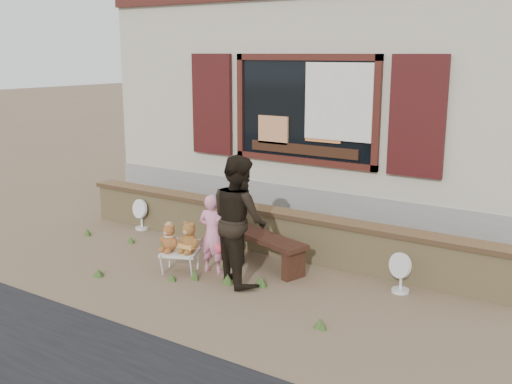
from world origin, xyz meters
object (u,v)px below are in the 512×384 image
Objects in this scene: teddy_bear_left at (169,237)px; adult at (239,220)px; teddy_bear_right at (189,236)px; bench at (257,241)px; folding_chair at (180,253)px; child at (212,234)px.

adult is at bearing -12.27° from teddy_bear_left.
teddy_bear_left is 0.28m from teddy_bear_right.
folding_chair is at bearing -110.66° from bench.
teddy_bear_right is at bearing -106.79° from bench.
bench is at bearing 28.01° from folding_chair.
teddy_bear_right is (-0.55, -0.81, 0.18)m from bench.
child is (0.24, 0.18, 0.03)m from teddy_bear_right.
folding_chair is 0.28m from teddy_bear_right.
bench is 1.10m from folding_chair.
child reaches higher than bench.
child is (-0.31, -0.62, 0.21)m from bench.
folding_chair is at bearing 26.71° from child.
teddy_bear_right is 0.82m from adult.
child is at bearing 9.07° from folding_chair.
child is 0.65× the size of adult.
bench is at bearing 31.87° from teddy_bear_right.
teddy_bear_left is 0.36× the size of child.
adult is at bearing -16.78° from teddy_bear_right.
child is at bearing 6.89° from teddy_bear_left.
folding_chair is 1.42× the size of teddy_bear_right.
adult reaches higher than teddy_bear_left.
teddy_bear_right is (0.13, 0.06, 0.24)m from folding_chair.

